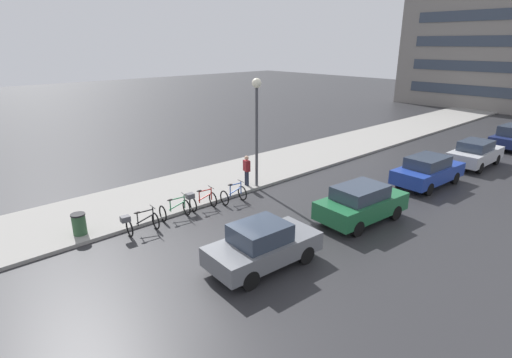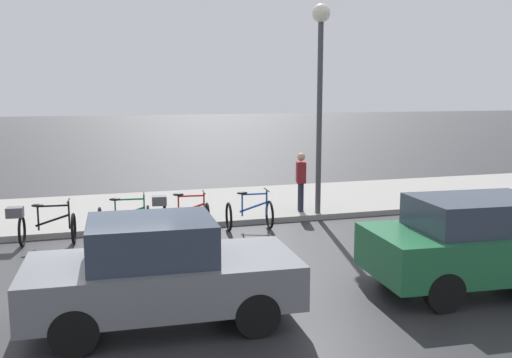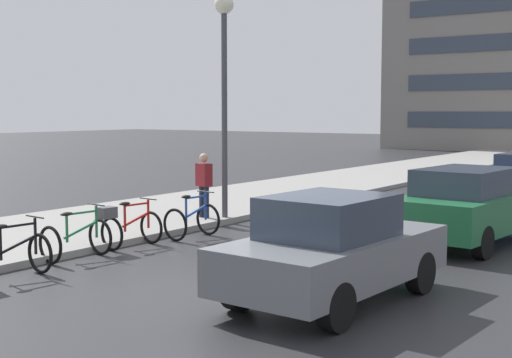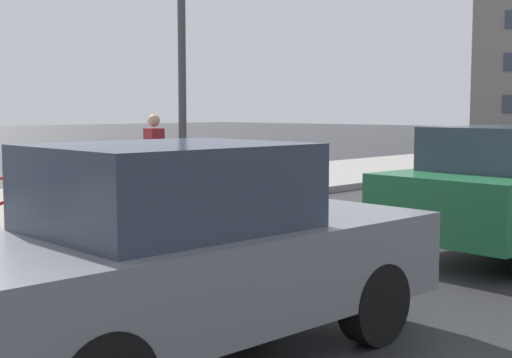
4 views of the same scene
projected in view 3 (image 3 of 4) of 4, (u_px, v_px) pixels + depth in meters
The scene contains 10 objects.
ground_plane at pixel (201, 292), 10.90m from camera, with size 140.00×140.00×0.00m, color #28282B.
sidewalk_kerb at pixel (255, 197), 22.47m from camera, with size 4.80×60.00×0.14m, color gray.
bicycle_nearest at pixel (2, 252), 11.56m from camera, with size 0.79×1.44×1.00m.
bicycle_second at pixel (76, 239), 13.25m from camera, with size 0.82×1.23×1.00m.
bicycle_third at pixel (126, 225), 14.32m from camera, with size 0.79×1.39×0.97m.
bicycle_farthest at pixel (192, 220), 15.49m from camera, with size 0.79×1.13×0.99m.
car_grey at pixel (333, 249), 10.27m from camera, with size 1.99×3.99×1.57m.
car_green at pixel (468, 206), 14.68m from camera, with size 2.15×4.18×1.60m.
pedestrian at pixel (204, 184), 17.52m from camera, with size 0.45×0.34×1.73m.
streetlamp at pixel (224, 61), 17.30m from camera, with size 0.47×0.47×5.56m.
Camera 3 is at (6.80, -8.28, 2.77)m, focal length 50.00 mm.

